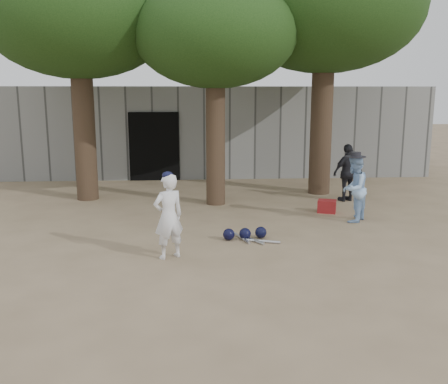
{
  "coord_description": "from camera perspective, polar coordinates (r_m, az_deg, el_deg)",
  "views": [
    {
      "loc": [
        -0.02,
        -8.32,
        2.84
      ],
      "look_at": [
        0.6,
        1.0,
        0.95
      ],
      "focal_mm": 40.0,
      "sensor_mm": 36.0,
      "label": 1
    }
  ],
  "objects": [
    {
      "name": "ground",
      "position": [
        8.79,
        -3.5,
        -7.43
      ],
      "size": [
        70.0,
        70.0,
        0.0
      ],
      "primitive_type": "plane",
      "color": "#937C5E",
      "rests_on": "ground"
    },
    {
      "name": "spectator_dark",
      "position": [
        13.45,
        13.96,
        2.16
      ],
      "size": [
        0.95,
        0.66,
        1.5
      ],
      "primitive_type": "imported",
      "rotation": [
        0.0,
        0.0,
        3.51
      ],
      "color": "black",
      "rests_on": "ground"
    },
    {
      "name": "helmet_row",
      "position": [
        9.78,
        2.41,
        -4.76
      ],
      "size": [
        0.87,
        0.32,
        0.23
      ],
      "color": "black",
      "rests_on": "ground"
    },
    {
      "name": "spectator_blue",
      "position": [
        11.32,
        14.63,
        0.37
      ],
      "size": [
        0.88,
        0.91,
        1.48
      ],
      "primitive_type": "imported",
      "rotation": [
        0.0,
        0.0,
        4.08
      ],
      "color": "#97BDE9",
      "rests_on": "ground"
    },
    {
      "name": "tree_row",
      "position": [
        13.49,
        -0.55,
        19.29
      ],
      "size": [
        11.4,
        5.8,
        6.69
      ],
      "color": "brown",
      "rests_on": "ground"
    },
    {
      "name": "red_bag",
      "position": [
        12.14,
        11.67,
        -1.61
      ],
      "size": [
        0.5,
        0.44,
        0.3
      ],
      "primitive_type": "cube",
      "rotation": [
        0.0,
        0.0,
        -0.34
      ],
      "color": "maroon",
      "rests_on": "ground"
    },
    {
      "name": "boy_player",
      "position": [
        8.59,
        -6.36,
        -2.78
      ],
      "size": [
        0.64,
        0.56,
        1.48
      ],
      "primitive_type": "imported",
      "rotation": [
        0.0,
        0.0,
        3.62
      ],
      "color": "white",
      "rests_on": "ground"
    },
    {
      "name": "back_building",
      "position": [
        18.7,
        -3.76,
        7.29
      ],
      "size": [
        16.0,
        5.24,
        3.0
      ],
      "color": "gray",
      "rests_on": "ground"
    },
    {
      "name": "bat_pile",
      "position": [
        9.7,
        3.17,
        -5.44
      ],
      "size": [
        0.85,
        0.79,
        0.06
      ],
      "color": "#B5B6BC",
      "rests_on": "ground"
    }
  ]
}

